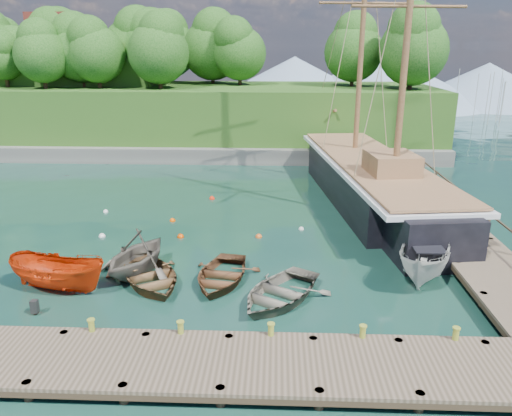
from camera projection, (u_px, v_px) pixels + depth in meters
The scene contains 24 objects.
ground at pixel (226, 281), 21.58m from camera, with size 160.00×160.00×0.00m, color #173527.
dock_near at pixel (270, 365), 15.19m from camera, with size 20.00×3.20×1.10m.
dock_east at pixel (445, 221), 27.63m from camera, with size 3.20×24.00×1.10m.
bollard_0 at pixel (94, 346), 16.89m from camera, with size 0.26×0.26×0.45m, color olive.
bollard_1 at pixel (182, 349), 16.77m from camera, with size 0.26×0.26×0.45m, color olive.
bollard_2 at pixel (271, 351), 16.65m from camera, with size 0.26×0.26×0.45m, color olive.
bollard_3 at pixel (361, 353), 16.53m from camera, with size 0.26×0.26×0.45m, color olive.
bollard_4 at pixel (453, 355), 16.41m from camera, with size 0.26×0.26×0.45m, color olive.
rowboat_0 at pixel (151, 284), 21.37m from camera, with size 3.19×4.46×0.92m, color brown.
rowboat_1 at pixel (138, 274), 22.27m from camera, with size 3.55×4.12×2.17m, color #5A5349.
rowboat_2 at pixel (221, 282), 21.54m from camera, with size 2.98×4.18×0.87m, color #54331D.
rowboat_3 at pixel (279, 300), 19.98m from camera, with size 3.23×4.53×0.94m, color #656053.
motorboat_orange at pixel (60, 290), 20.80m from camera, with size 1.68×4.47×1.72m, color red.
cabin_boat_white at pixel (424, 277), 22.01m from camera, with size 2.00×5.31×2.05m, color #BBBBB4.
schooner at pixel (371, 184), 32.34m from camera, with size 7.80×28.54×21.12m.
mooring_buoy_0 at pixel (102, 237), 26.60m from camera, with size 0.35×0.35×0.35m, color silver.
mooring_buoy_1 at pixel (181, 237), 26.52m from camera, with size 0.35×0.35×0.35m, color #D63F00.
mooring_buoy_2 at pixel (259, 237), 26.53m from camera, with size 0.35×0.35×0.35m, color #D25519.
mooring_buoy_3 at pixel (301, 230), 27.64m from camera, with size 0.30×0.30×0.30m, color silver.
mooring_buoy_4 at pixel (173, 221), 28.97m from camera, with size 0.33×0.33×0.33m, color #F95100.
mooring_buoy_5 at pixel (212, 199), 33.16m from camera, with size 0.36×0.36×0.36m, color red.
mooring_buoy_6 at pixel (106, 212), 30.54m from camera, with size 0.30×0.30×0.30m, color white.
headland at pixel (129, 89), 50.18m from camera, with size 51.00×19.31×12.90m.
distant_ridge at pixel (290, 78), 86.56m from camera, with size 117.00×40.00×10.00m.
Camera 1 is at (2.11, -19.46, 9.70)m, focal length 35.00 mm.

